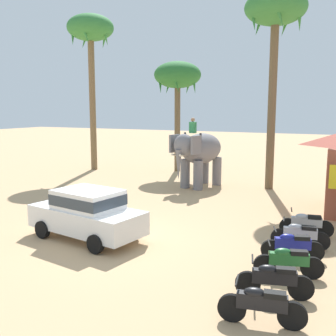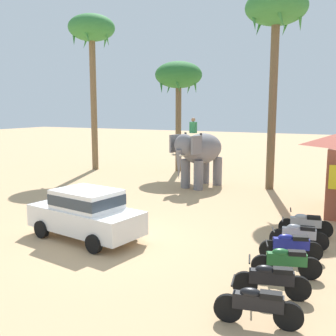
{
  "view_description": "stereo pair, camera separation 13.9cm",
  "coord_description": "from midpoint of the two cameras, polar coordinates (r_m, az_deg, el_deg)",
  "views": [
    {
      "loc": [
        7.39,
        -10.41,
        4.42
      ],
      "look_at": [
        -0.75,
        6.2,
        1.6
      ],
      "focal_mm": 42.52,
      "sensor_mm": 36.0,
      "label": 1
    },
    {
      "loc": [
        7.52,
        -10.35,
        4.42
      ],
      "look_at": [
        -0.75,
        6.2,
        1.6
      ],
      "focal_mm": 42.52,
      "sensor_mm": 36.0,
      "label": 2
    }
  ],
  "objects": [
    {
      "name": "palm_tree_behind_elephant",
      "position": [
        29.3,
        -11.18,
        18.27
      ],
      "size": [
        3.2,
        3.2,
        10.75
      ],
      "color": "brown",
      "rests_on": "ground"
    },
    {
      "name": "palm_tree_left_of_road",
      "position": [
        22.62,
        14.96,
        20.31
      ],
      "size": [
        3.2,
        3.2,
        10.42
      ],
      "color": "brown",
      "rests_on": "ground"
    },
    {
      "name": "car_sedan_foreground",
      "position": [
        13.77,
        -11.81,
        -6.2
      ],
      "size": [
        4.32,
        2.35,
        1.7
      ],
      "color": "white",
      "rests_on": "ground"
    },
    {
      "name": "motorcycle_mid_row",
      "position": [
        11.07,
        16.53,
        -12.64
      ],
      "size": [
        1.74,
        0.75,
        0.94
      ],
      "color": "black",
      "rests_on": "ground"
    },
    {
      "name": "palm_tree_near_hut",
      "position": [
        27.74,
        1.23,
        12.81
      ],
      "size": [
        3.2,
        3.2,
        7.52
      ],
      "color": "brown",
      "rests_on": "ground"
    },
    {
      "name": "motorcycle_nearest_camera",
      "position": [
        8.73,
        12.8,
        -18.5
      ],
      "size": [
        1.79,
        0.58,
        0.94
      ],
      "color": "black",
      "rests_on": "ground"
    },
    {
      "name": "motorcycle_fourth_in_row",
      "position": [
        12.26,
        17.08,
        -10.54
      ],
      "size": [
        1.74,
        0.76,
        0.94
      ],
      "color": "black",
      "rests_on": "ground"
    },
    {
      "name": "ground_plane",
      "position": [
        13.52,
        -9.2,
        -10.52
      ],
      "size": [
        120.0,
        120.0,
        0.0
      ],
      "primitive_type": "plane",
      "color": "tan"
    },
    {
      "name": "motorcycle_end_of_row",
      "position": [
        14.61,
        18.95,
        -7.52
      ],
      "size": [
        1.79,
        0.59,
        0.94
      ],
      "color": "black",
      "rests_on": "ground"
    },
    {
      "name": "motorcycle_far_in_row",
      "position": [
        13.31,
        18.11,
        -9.06
      ],
      "size": [
        1.79,
        0.55,
        0.94
      ],
      "color": "black",
      "rests_on": "ground"
    },
    {
      "name": "motorcycle_second_in_row",
      "position": [
        9.9,
        14.56,
        -15.17
      ],
      "size": [
        1.77,
        0.68,
        0.94
      ],
      "color": "black",
      "rests_on": "ground"
    },
    {
      "name": "elephant_with_mahout",
      "position": [
        22.16,
        4.29,
        2.35
      ],
      "size": [
        2.36,
        4.01,
        3.88
      ],
      "color": "slate",
      "rests_on": "ground"
    }
  ]
}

